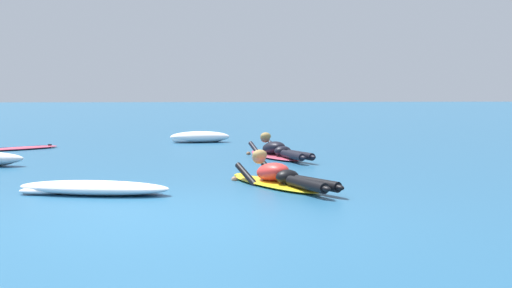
# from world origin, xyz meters

# --- Properties ---
(ground_plane) EXTENTS (120.00, 120.00, 0.00)m
(ground_plane) POSITION_xyz_m (0.00, 10.00, 0.00)
(ground_plane) COLOR #235B84
(surfer_near) EXTENTS (1.47, 2.44, 0.54)m
(surfer_near) POSITION_xyz_m (1.50, 2.21, 0.14)
(surfer_near) COLOR yellow
(surfer_near) RESTS_ON ground
(surfer_far) EXTENTS (1.21, 2.48, 0.55)m
(surfer_far) POSITION_xyz_m (1.93, 6.17, 0.14)
(surfer_far) COLOR #E54C66
(surfer_far) RESTS_ON ground
(drifting_surfboard) EXTENTS (1.77, 1.54, 0.16)m
(drifting_surfboard) POSITION_xyz_m (-3.75, 8.66, 0.03)
(drifting_surfboard) COLOR #E54C66
(drifting_surfboard) RESTS_ON ground
(whitewater_mid_left) EXTENTS (2.11, 1.01, 0.18)m
(whitewater_mid_left) POSITION_xyz_m (-1.00, 1.72, 0.08)
(whitewater_mid_left) COLOR white
(whitewater_mid_left) RESTS_ON ground
(whitewater_mid_right) EXTENTS (1.61, 0.74, 0.29)m
(whitewater_mid_right) POSITION_xyz_m (0.39, 10.44, 0.14)
(whitewater_mid_right) COLOR white
(whitewater_mid_right) RESTS_ON ground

